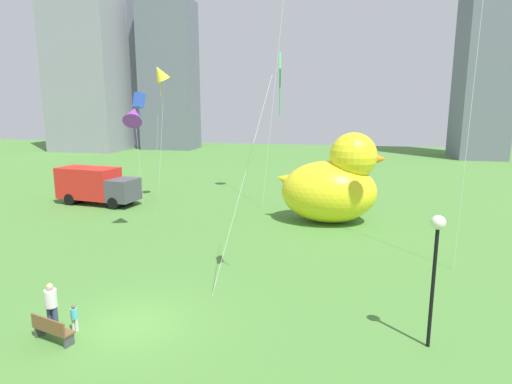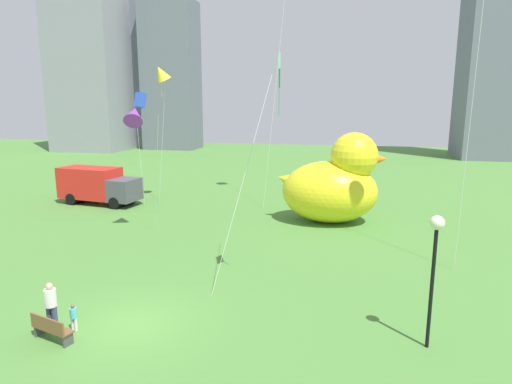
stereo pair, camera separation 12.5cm
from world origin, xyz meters
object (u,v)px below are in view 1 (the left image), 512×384
giant_inflatable_duck (333,184)px  lamppost (436,248)px  kite_green (277,80)px  kite_yellow (160,74)px  person_child (74,317)px  box_truck (96,186)px  kite_purple (133,115)px  kite_blue (139,101)px  person_adult (51,304)px  park_bench (52,329)px

giant_inflatable_duck → lamppost: giant_inflatable_duck is taller
kite_green → kite_yellow: size_ratio=0.90×
person_child → giant_inflatable_duck: giant_inflatable_duck is taller
lamppost → box_truck: bearing=142.5°
person_child → kite_purple: kite_purple is taller
lamppost → kite_yellow: (-16.65, 18.00, 6.57)m
lamppost → kite_purple: (-14.87, 9.80, 3.76)m
kite_blue → kite_yellow: bearing=23.1°
person_adult → box_truck: 20.23m
person_child → giant_inflatable_duck: 18.48m
lamppost → box_truck: 27.55m
box_truck → kite_purple: (6.92, -6.94, 5.69)m
kite_yellow → kite_blue: bearing=-156.9°
giant_inflatable_duck → kite_green: 13.55m
kite_yellow → box_truck: bearing=-166.3°
kite_blue → kite_green: bearing=-48.6°
person_adult → kite_green: kite_green is taller
person_child → kite_green: size_ratio=0.10×
park_bench → person_child: size_ratio=1.68×
person_adult → person_child: 0.94m
lamppost → kite_blue: kite_blue is taller
person_adult → kite_green: size_ratio=0.18×
kite_green → giant_inflatable_duck: bearing=80.6°
park_bench → giant_inflatable_duck: bearing=63.1°
person_child → park_bench: bearing=-112.0°
kite_purple → kite_yellow: kite_yellow is taller
lamppost → kite_yellow: kite_yellow is taller
park_bench → lamppost: 12.77m
person_adult → kite_yellow: kite_yellow is taller
kite_green → kite_yellow: bearing=126.7°
giant_inflatable_duck → kite_purple: (-11.31, -5.19, 4.60)m
person_child → kite_blue: (-6.21, 18.72, 7.43)m
park_bench → kite_blue: size_ratio=0.19×
kite_purple → person_adult: bearing=-79.4°
park_bench → box_truck: 21.19m
kite_green → kite_blue: bearing=131.4°
kite_blue → kite_yellow: kite_yellow is taller
person_adult → kite_purple: (-2.09, 11.16, 6.21)m
park_bench → lamppost: (12.25, 2.15, 2.91)m
person_child → kite_purple: size_ratio=0.12×
box_truck → kite_green: 22.43m
kite_purple → kite_green: (9.33, -6.73, 1.54)m
person_adult → kite_blue: kite_blue is taller
person_adult → kite_blue: (-5.35, 18.72, 7.03)m
kite_yellow → kite_purple: bearing=-77.8°
kite_yellow → giant_inflatable_duck: bearing=-12.9°
park_bench → person_adult: person_adult is taller
person_child → kite_yellow: bearing=103.7°
kite_yellow → person_child: bearing=-76.3°
person_adult → lamppost: size_ratio=0.38×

